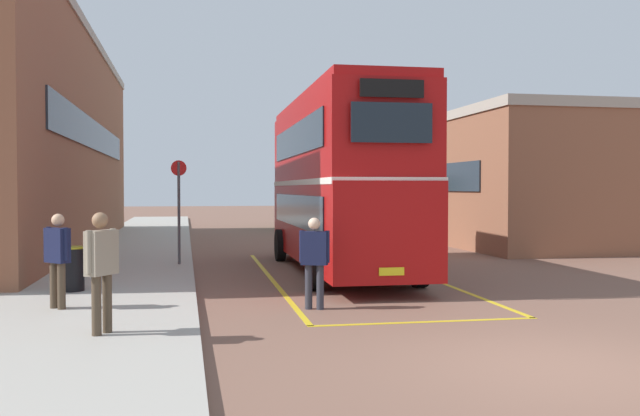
{
  "coord_description": "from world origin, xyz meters",
  "views": [
    {
      "loc": [
        -4.72,
        -7.87,
        2.29
      ],
      "look_at": [
        -0.79,
        11.89,
        1.71
      ],
      "focal_mm": 38.23,
      "sensor_mm": 36.0,
      "label": 1
    }
  ],
  "objects_px": {
    "pedestrian_boarding": "(314,256)",
    "pedestrian_waiting_near": "(57,254)",
    "double_decker_bus": "(339,180)",
    "litter_bin": "(72,269)",
    "pedestrian_waiting_far": "(101,263)",
    "single_deck_bus": "(316,200)",
    "bus_stop_sign": "(179,202)"
  },
  "relations": [
    {
      "from": "double_decker_bus",
      "to": "pedestrian_waiting_far",
      "type": "bearing_deg",
      "value": -124.74
    },
    {
      "from": "pedestrian_boarding",
      "to": "litter_bin",
      "type": "bearing_deg",
      "value": 153.43
    },
    {
      "from": "double_decker_bus",
      "to": "litter_bin",
      "type": "relative_size",
      "value": 11.07
    },
    {
      "from": "pedestrian_waiting_near",
      "to": "pedestrian_waiting_far",
      "type": "height_order",
      "value": "pedestrian_waiting_far"
    },
    {
      "from": "single_deck_bus",
      "to": "bus_stop_sign",
      "type": "bearing_deg",
      "value": -112.0
    },
    {
      "from": "pedestrian_waiting_far",
      "to": "bus_stop_sign",
      "type": "xyz_separation_m",
      "value": [
        1.04,
        9.32,
        0.7
      ]
    },
    {
      "from": "litter_bin",
      "to": "single_deck_bus",
      "type": "bearing_deg",
      "value": 67.51
    },
    {
      "from": "pedestrian_waiting_near",
      "to": "litter_bin",
      "type": "xyz_separation_m",
      "value": [
        -0.09,
        2.17,
        -0.52
      ]
    },
    {
      "from": "single_deck_bus",
      "to": "pedestrian_boarding",
      "type": "distance_m",
      "value": 26.32
    },
    {
      "from": "pedestrian_waiting_near",
      "to": "bus_stop_sign",
      "type": "bearing_deg",
      "value": 73.4
    },
    {
      "from": "bus_stop_sign",
      "to": "single_deck_bus",
      "type": "bearing_deg",
      "value": 68.0
    },
    {
      "from": "double_decker_bus",
      "to": "litter_bin",
      "type": "height_order",
      "value": "double_decker_bus"
    },
    {
      "from": "double_decker_bus",
      "to": "litter_bin",
      "type": "xyz_separation_m",
      "value": [
        -6.47,
        -3.17,
        -1.9
      ]
    },
    {
      "from": "pedestrian_waiting_far",
      "to": "bus_stop_sign",
      "type": "bearing_deg",
      "value": 83.6
    },
    {
      "from": "pedestrian_waiting_far",
      "to": "litter_bin",
      "type": "relative_size",
      "value": 1.93
    },
    {
      "from": "pedestrian_waiting_near",
      "to": "pedestrian_waiting_far",
      "type": "xyz_separation_m",
      "value": [
        1.03,
        -2.37,
        0.07
      ]
    },
    {
      "from": "pedestrian_boarding",
      "to": "pedestrian_waiting_far",
      "type": "xyz_separation_m",
      "value": [
        -3.61,
        -2.18,
        0.18
      ]
    },
    {
      "from": "double_decker_bus",
      "to": "pedestrian_waiting_far",
      "type": "height_order",
      "value": "double_decker_bus"
    },
    {
      "from": "pedestrian_waiting_far",
      "to": "single_deck_bus",
      "type": "bearing_deg",
      "value": 72.94
    },
    {
      "from": "pedestrian_waiting_far",
      "to": "double_decker_bus",
      "type": "bearing_deg",
      "value": 55.26
    },
    {
      "from": "double_decker_bus",
      "to": "single_deck_bus",
      "type": "distance_m",
      "value": 20.58
    },
    {
      "from": "pedestrian_waiting_near",
      "to": "pedestrian_waiting_far",
      "type": "distance_m",
      "value": 2.59
    },
    {
      "from": "pedestrian_boarding",
      "to": "pedestrian_waiting_far",
      "type": "bearing_deg",
      "value": -148.89
    },
    {
      "from": "bus_stop_sign",
      "to": "pedestrian_waiting_near",
      "type": "bearing_deg",
      "value": -106.6
    },
    {
      "from": "double_decker_bus",
      "to": "pedestrian_boarding",
      "type": "relative_size",
      "value": 5.92
    },
    {
      "from": "single_deck_bus",
      "to": "pedestrian_waiting_near",
      "type": "distance_m",
      "value": 27.39
    },
    {
      "from": "pedestrian_boarding",
      "to": "litter_bin",
      "type": "xyz_separation_m",
      "value": [
        -4.73,
        2.37,
        -0.41
      ]
    },
    {
      "from": "pedestrian_boarding",
      "to": "litter_bin",
      "type": "relative_size",
      "value": 1.87
    },
    {
      "from": "pedestrian_boarding",
      "to": "pedestrian_waiting_near",
      "type": "xyz_separation_m",
      "value": [
        -4.64,
        0.19,
        0.11
      ]
    },
    {
      "from": "single_deck_bus",
      "to": "pedestrian_waiting_near",
      "type": "xyz_separation_m",
      "value": [
        -9.62,
        -25.64,
        -0.51
      ]
    },
    {
      "from": "double_decker_bus",
      "to": "pedestrian_waiting_near",
      "type": "xyz_separation_m",
      "value": [
        -6.37,
        -5.34,
        -1.39
      ]
    },
    {
      "from": "pedestrian_waiting_far",
      "to": "pedestrian_waiting_near",
      "type": "bearing_deg",
      "value": 113.42
    }
  ]
}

